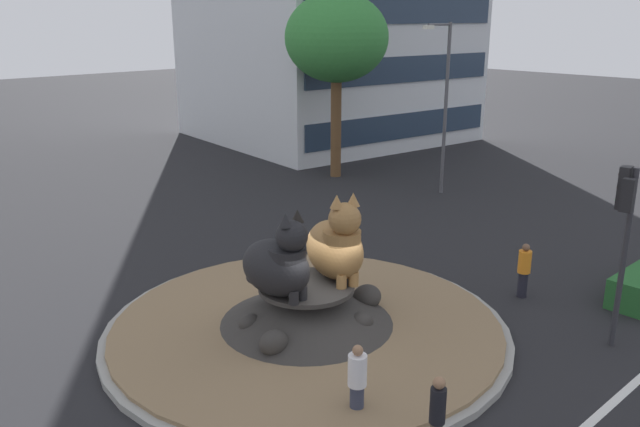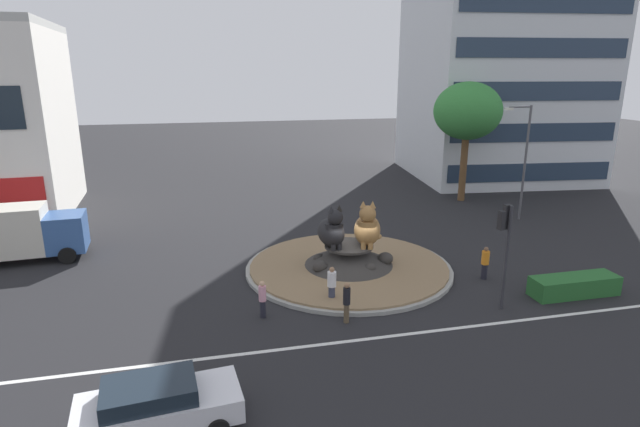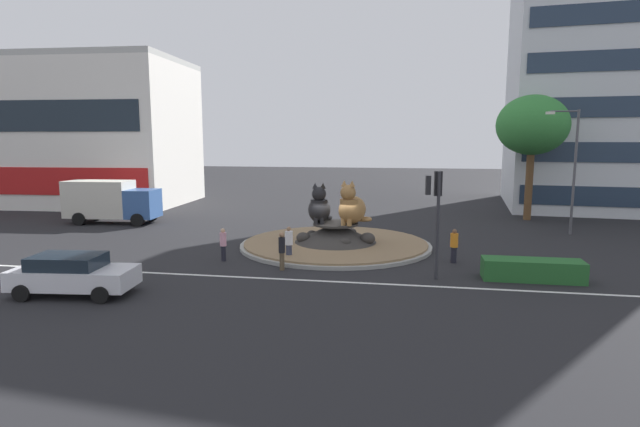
# 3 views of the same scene
# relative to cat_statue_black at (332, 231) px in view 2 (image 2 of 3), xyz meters

# --- Properties ---
(ground_plane) EXTENTS (160.00, 160.00, 0.00)m
(ground_plane) POSITION_rel_cat_statue_black_xyz_m (0.92, 0.02, -2.19)
(ground_plane) COLOR black
(lane_centreline) EXTENTS (112.00, 0.20, 0.01)m
(lane_centreline) POSITION_rel_cat_statue_black_xyz_m (0.92, -7.00, -2.18)
(lane_centreline) COLOR silver
(lane_centreline) RESTS_ON ground
(roundabout_island) EXTENTS (10.67, 10.67, 1.35)m
(roundabout_island) POSITION_rel_cat_statue_black_xyz_m (0.92, 0.01, -1.75)
(roundabout_island) COLOR gray
(roundabout_island) RESTS_ON ground
(cat_statue_black) EXTENTS (1.53, 2.41, 2.28)m
(cat_statue_black) POSITION_rel_cat_statue_black_xyz_m (0.00, 0.00, 0.00)
(cat_statue_black) COLOR black
(cat_statue_black) RESTS_ON roundabout_island
(cat_statue_tabby) EXTENTS (2.19, 2.55, 2.45)m
(cat_statue_tabby) POSITION_rel_cat_statue_black_xyz_m (1.83, -0.17, 0.06)
(cat_statue_tabby) COLOR #9E703D
(cat_statue_tabby) RESTS_ON roundabout_island
(traffic_light_mast) EXTENTS (0.71, 0.59, 4.64)m
(traffic_light_mast) POSITION_rel_cat_statue_black_xyz_m (6.04, -5.75, 1.22)
(traffic_light_mast) COLOR #2D2D33
(traffic_light_mast) RESTS_ON ground
(office_tower) EXTENTS (16.77, 16.44, 26.73)m
(office_tower) POSITION_rel_cat_statue_black_xyz_m (21.49, 20.86, 11.18)
(office_tower) COLOR silver
(office_tower) RESTS_ON ground
(clipped_hedge_strip) EXTENTS (4.14, 1.20, 0.90)m
(clipped_hedge_strip) POSITION_rel_cat_statue_black_xyz_m (10.19, -5.32, -1.74)
(clipped_hedge_strip) COLOR #235B28
(clipped_hedge_strip) RESTS_ON ground
(broadleaf_tree_behind_island) EXTENTS (5.13, 5.13, 9.20)m
(broadleaf_tree_behind_island) POSITION_rel_cat_statue_black_xyz_m (13.73, 12.03, 4.77)
(broadleaf_tree_behind_island) COLOR brown
(broadleaf_tree_behind_island) RESTS_ON ground
(streetlight_arm) EXTENTS (2.01, 0.30, 7.79)m
(streetlight_arm) POSITION_rel_cat_statue_black_xyz_m (14.88, 6.23, 2.28)
(streetlight_arm) COLOR #4C4C51
(streetlight_arm) RESTS_ON ground
(pedestrian_white_shirt) EXTENTS (0.40, 0.40, 1.70)m
(pedestrian_white_shirt) POSITION_rel_cat_statue_black_xyz_m (-0.91, -3.58, -1.30)
(pedestrian_white_shirt) COLOR #33384C
(pedestrian_white_shirt) RESTS_ON ground
(pedestrian_pink_shirt) EXTENTS (0.32, 0.32, 1.64)m
(pedestrian_pink_shirt) POSITION_rel_cat_statue_black_xyz_m (-4.07, -4.29, -1.31)
(pedestrian_pink_shirt) COLOR black
(pedestrian_pink_shirt) RESTS_ON ground
(pedestrian_orange_shirt) EXTENTS (0.38, 0.38, 1.68)m
(pedestrian_orange_shirt) POSITION_rel_cat_statue_black_xyz_m (7.14, -2.69, -1.31)
(pedestrian_orange_shirt) COLOR black
(pedestrian_orange_shirt) RESTS_ON ground
(pedestrian_black_shirt) EXTENTS (0.30, 0.30, 1.77)m
(pedestrian_black_shirt) POSITION_rel_cat_statue_black_xyz_m (-0.78, -5.51, -1.23)
(pedestrian_black_shirt) COLOR brown
(pedestrian_black_shirt) RESTS_ON ground
(sedan_on_far_lane) EXTENTS (4.77, 2.49, 1.58)m
(sedan_on_far_lane) POSITION_rel_cat_statue_black_xyz_m (-7.84, -10.53, -1.36)
(sedan_on_far_lane) COLOR silver
(sedan_on_far_lane) RESTS_ON ground
(delivery_box_truck) EXTENTS (6.62, 2.86, 3.06)m
(delivery_box_truck) POSITION_rel_cat_statue_black_xyz_m (-16.10, 5.18, -0.54)
(delivery_box_truck) COLOR #335693
(delivery_box_truck) RESTS_ON ground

